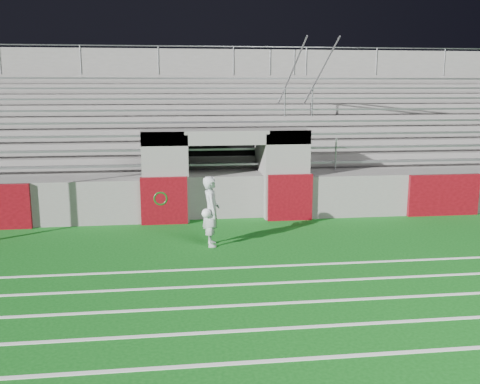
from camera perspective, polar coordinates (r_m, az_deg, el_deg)
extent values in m
plane|color=#0E5413|center=(12.54, 0.13, -6.56)|extent=(90.00, 90.00, 0.00)
cube|color=white|center=(7.99, 4.95, -17.42)|extent=(28.00, 0.09, 0.01)
cube|color=white|center=(8.86, 3.55, -14.37)|extent=(28.00, 0.09, 0.01)
cube|color=white|center=(9.75, 2.44, -11.86)|extent=(28.00, 0.09, 0.01)
cube|color=white|center=(10.67, 1.53, -9.78)|extent=(28.00, 0.09, 0.01)
cube|color=white|center=(11.60, 0.77, -8.02)|extent=(28.00, 0.09, 0.01)
cube|color=slate|center=(17.92, 23.93, -0.05)|extent=(10.60, 0.35, 1.25)
cube|color=slate|center=(15.55, -8.13, 1.75)|extent=(1.20, 1.00, 2.60)
cube|color=slate|center=(15.90, 4.96, 2.03)|extent=(1.20, 1.00, 2.60)
cube|color=black|center=(17.30, -2.08, 2.65)|extent=(2.60, 0.20, 2.50)
cube|color=slate|center=(16.15, -5.79, 1.98)|extent=(0.10, 2.20, 2.50)
cube|color=slate|center=(16.37, 2.29, 2.15)|extent=(0.10, 2.20, 2.50)
cube|color=slate|center=(15.48, -1.53, 5.93)|extent=(4.80, 1.00, 0.40)
cube|color=slate|center=(19.44, -2.65, 3.29)|extent=(26.00, 8.00, 0.20)
cube|color=slate|center=(19.53, -2.63, 1.48)|extent=(26.00, 8.00, 1.05)
cube|color=#51070D|center=(15.12, -8.09, -0.93)|extent=(1.30, 0.15, 1.35)
cube|color=#51070D|center=(15.48, 5.35, -0.58)|extent=(1.30, 0.15, 1.35)
cube|color=#51070D|center=(17.13, 20.88, -0.30)|extent=(2.20, 0.15, 1.25)
cube|color=gray|center=(16.51, -1.84, 3.00)|extent=(23.00, 0.28, 0.06)
cube|color=slate|center=(17.35, -2.10, 3.30)|extent=(24.00, 0.75, 0.38)
cube|color=gray|center=(17.20, -2.08, 4.61)|extent=(23.00, 0.28, 0.06)
cube|color=slate|center=(18.07, -2.32, 4.22)|extent=(24.00, 0.75, 0.76)
cube|color=gray|center=(17.90, -2.31, 6.09)|extent=(23.00, 0.28, 0.06)
cube|color=slate|center=(18.79, -2.53, 5.08)|extent=(24.00, 0.75, 1.14)
cube|color=gray|center=(18.62, -2.52, 7.46)|extent=(23.00, 0.28, 0.06)
cube|color=slate|center=(19.51, -2.71, 5.86)|extent=(24.00, 0.75, 1.52)
cube|color=gray|center=(19.35, -2.72, 8.73)|extent=(23.00, 0.28, 0.06)
cube|color=slate|center=(20.24, -2.89, 6.59)|extent=(24.00, 0.75, 1.90)
cube|color=gray|center=(20.08, -2.90, 9.90)|extent=(23.00, 0.28, 0.06)
cube|color=slate|center=(20.97, -3.05, 7.28)|extent=(24.00, 0.75, 2.28)
cube|color=gray|center=(20.82, -3.07, 10.99)|extent=(23.00, 0.28, 0.06)
cube|color=slate|center=(21.71, -3.21, 7.91)|extent=(24.00, 0.75, 2.66)
cube|color=gray|center=(21.57, -3.23, 12.01)|extent=(23.00, 0.28, 0.06)
cube|color=slate|center=(22.38, -3.33, 8.17)|extent=(26.00, 0.60, 5.29)
cylinder|color=#A5A8AD|center=(16.62, 6.88, 3.96)|extent=(0.05, 0.05, 1.00)
cylinder|color=#A5A8AD|center=(19.42, 4.82, 9.54)|extent=(0.05, 0.05, 1.00)
cylinder|color=#A5A8AD|center=(22.38, 3.25, 13.67)|extent=(0.05, 0.05, 1.00)
cylinder|color=#A5A8AD|center=(19.41, 4.84, 11.01)|extent=(0.05, 6.02, 3.08)
cylinder|color=#A5A8AD|center=(16.89, 10.18, 3.98)|extent=(0.05, 0.05, 1.00)
cylinder|color=#A5A8AD|center=(19.65, 7.71, 9.50)|extent=(0.05, 0.05, 1.00)
cylinder|color=#A5A8AD|center=(22.58, 5.81, 13.61)|extent=(0.05, 0.05, 1.00)
cylinder|color=#A5A8AD|center=(19.65, 7.75, 10.95)|extent=(0.05, 6.02, 3.08)
cylinder|color=#A5A8AD|center=(22.95, -24.24, 12.79)|extent=(0.05, 0.05, 1.10)
cylinder|color=#A5A8AD|center=(22.29, -16.64, 13.37)|extent=(0.05, 0.05, 1.10)
cylinder|color=#A5A8AD|center=(22.02, -8.69, 13.73)|extent=(0.05, 0.05, 1.10)
cylinder|color=#A5A8AD|center=(22.16, -0.68, 13.84)|extent=(0.05, 0.05, 1.10)
cylinder|color=#A5A8AD|center=(22.70, 7.08, 13.70)|extent=(0.05, 0.05, 1.10)
cylinder|color=#A5A8AD|center=(23.61, 14.35, 13.34)|extent=(0.05, 0.05, 1.10)
cylinder|color=#A5A8AD|center=(24.85, 20.97, 12.84)|extent=(0.05, 0.05, 1.10)
cylinder|color=#A5A8AD|center=(22.10, -3.36, 15.26)|extent=(24.00, 0.05, 0.05)
imported|color=#AFB6B9|center=(12.95, -3.09, -2.06)|extent=(0.43, 0.64, 1.72)
sphere|color=white|center=(12.74, -3.62, -2.29)|extent=(0.22, 0.22, 0.22)
torus|color=#0D4216|center=(15.11, -8.47, -0.52)|extent=(0.48, 0.09, 0.48)
torus|color=#0D4211|center=(15.06, -8.47, -0.68)|extent=(0.43, 0.08, 0.43)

